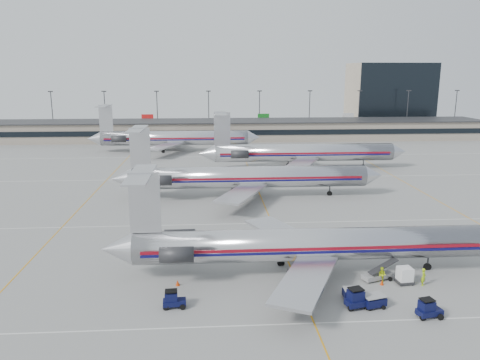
{
  "coord_description": "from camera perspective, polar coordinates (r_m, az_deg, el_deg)",
  "views": [
    {
      "loc": [
        -8.92,
        -54.53,
        21.4
      ],
      "look_at": [
        -4.08,
        18.77,
        4.5
      ],
      "focal_mm": 35.0,
      "sensor_mm": 36.0,
      "label": 1
    }
  ],
  "objects": [
    {
      "name": "tug_center",
      "position": [
        46.03,
        14.11,
        -13.9
      ],
      "size": [
        2.67,
        1.78,
        1.99
      ],
      "rotation": [
        0.0,
        0.0,
        0.24
      ],
      "color": "#090C33",
      "rests_on": "ground"
    },
    {
      "name": "uld_container",
      "position": [
        52.31,
        19.43,
        -10.91
      ],
      "size": [
        1.8,
        1.56,
        1.76
      ],
      "rotation": [
        0.0,
        0.0,
        0.11
      ],
      "color": "#2D2D30",
      "rests_on": "ground"
    },
    {
      "name": "tug_left",
      "position": [
        45.3,
        -8.17,
        -14.25
      ],
      "size": [
        2.19,
        1.19,
        1.73
      ],
      "rotation": [
        0.0,
        0.0,
        0.06
      ],
      "color": "#090C33",
      "rests_on": "ground"
    },
    {
      "name": "jet_foreground",
      "position": [
        51.26,
        7.58,
        -7.77
      ],
      "size": [
        44.29,
        26.08,
        11.59
      ],
      "color": "silver",
      "rests_on": "ground"
    },
    {
      "name": "ramp_worker_near",
      "position": [
        52.53,
        21.47,
        -10.94
      ],
      "size": [
        0.76,
        0.81,
        1.85
      ],
      "primitive_type": "imported",
      "rotation": [
        0.0,
        0.0,
        0.95
      ],
      "color": "#A6D113",
      "rests_on": "ground"
    },
    {
      "name": "cart_outer",
      "position": [
        46.77,
        15.96,
        -13.95
      ],
      "size": [
        2.36,
        1.9,
        1.17
      ],
      "rotation": [
        0.0,
        0.0,
        0.26
      ],
      "color": "#090C33",
      "rests_on": "ground"
    },
    {
      "name": "tug_right",
      "position": [
        46.38,
        21.96,
        -14.39
      ],
      "size": [
        2.4,
        1.55,
        1.81
      ],
      "rotation": [
        0.0,
        0.0,
        0.21
      ],
      "color": "#090C33",
      "rests_on": "ground"
    },
    {
      "name": "terminal",
      "position": [
        153.85,
        -0.43,
        6.15
      ],
      "size": [
        162.0,
        17.0,
        6.25
      ],
      "color": "gray",
      "rests_on": "ground"
    },
    {
      "name": "cone_right",
      "position": [
        51.53,
        16.92,
        -11.86
      ],
      "size": [
        0.5,
        0.5,
        0.53
      ],
      "primitive_type": "cone",
      "rotation": [
        0.0,
        0.0,
        0.38
      ],
      "color": "#CC3706",
      "rests_on": "ground"
    },
    {
      "name": "distant_building",
      "position": [
        196.02,
        17.7,
        9.75
      ],
      "size": [
        30.0,
        20.0,
        25.0
      ],
      "primitive_type": "cube",
      "color": "tan",
      "rests_on": "ground"
    },
    {
      "name": "belt_loader",
      "position": [
        52.51,
        16.5,
        -10.99
      ],
      "size": [
        4.1,
        2.29,
        2.1
      ],
      "rotation": [
        0.0,
        0.0,
        0.35
      ],
      "color": "gray",
      "rests_on": "ground"
    },
    {
      "name": "cart_inner",
      "position": [
        47.75,
        13.65,
        -13.29
      ],
      "size": [
        1.94,
        1.35,
        1.09
      ],
      "rotation": [
        0.0,
        0.0,
        -0.02
      ],
      "color": "#090C33",
      "rests_on": "ground"
    },
    {
      "name": "ground",
      "position": [
        59.25,
        5.19,
        -8.27
      ],
      "size": [
        260.0,
        260.0,
        0.0
      ],
      "primitive_type": "plane",
      "color": "gray",
      "rests_on": "ground"
    },
    {
      "name": "jet_second_row",
      "position": [
        81.69,
        0.55,
        0.38
      ],
      "size": [
        47.62,
        28.04,
        12.46
      ],
      "color": "silver",
      "rests_on": "ground"
    },
    {
      "name": "cone_left",
      "position": [
        49.66,
        -7.62,
        -12.31
      ],
      "size": [
        0.53,
        0.53,
        0.6
      ],
      "primitive_type": "cone",
      "rotation": [
        0.0,
        0.0,
        -0.24
      ],
      "color": "#CC3706",
      "rests_on": "ground"
    },
    {
      "name": "jet_back_row",
      "position": [
        131.32,
        -8.36,
        5.11
      ],
      "size": [
        47.54,
        29.24,
        13.0
      ],
      "color": "silver",
      "rests_on": "ground"
    },
    {
      "name": "apron_markings",
      "position": [
        68.56,
        3.9,
        -5.25
      ],
      "size": [
        160.0,
        0.15,
        0.02
      ],
      "primitive_type": "cube",
      "color": "silver",
      "rests_on": "ground"
    },
    {
      "name": "ramp_worker_far",
      "position": [
        51.91,
        16.92,
        -10.99
      ],
      "size": [
        1.01,
        1.0,
        1.65
      ],
      "primitive_type": "imported",
      "rotation": [
        0.0,
        0.0,
        -0.75
      ],
      "color": "#D0EC16",
      "rests_on": "ground"
    },
    {
      "name": "jet_third_row",
      "position": [
        106.82,
        7.31,
        3.36
      ],
      "size": [
        47.58,
        29.27,
        13.01
      ],
      "color": "silver",
      "rests_on": "ground"
    },
    {
      "name": "light_mast_row",
      "position": [
        167.26,
        -0.72,
        8.56
      ],
      "size": [
        163.6,
        0.4,
        15.28
      ],
      "color": "#38383D",
      "rests_on": "ground"
    }
  ]
}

